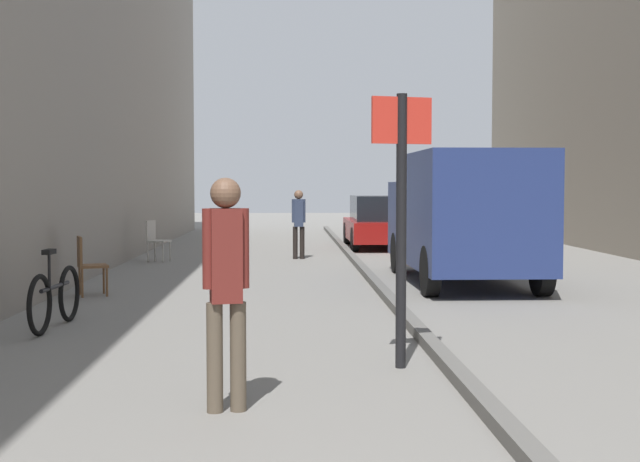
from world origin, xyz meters
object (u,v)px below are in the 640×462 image
at_px(pedestrian_main_foreground, 299,219).
at_px(bicycle_leaning, 55,297).
at_px(cafe_chair_near_window, 87,261).
at_px(street_sign_post, 401,206).
at_px(pedestrian_mid_block, 226,277).
at_px(parked_car, 380,222).
at_px(cafe_chair_by_doorway, 155,238).
at_px(delivery_van, 463,214).

bearing_deg(pedestrian_main_foreground, bicycle_leaning, -110.41).
bearing_deg(cafe_chair_near_window, bicycle_leaning, -13.38).
bearing_deg(pedestrian_main_foreground, street_sign_post, -88.95).
bearing_deg(pedestrian_mid_block, pedestrian_main_foreground, -103.80).
xyz_separation_m(parked_car, cafe_chair_near_window, (-5.74, -10.29, -0.17)).
height_order(bicycle_leaning, cafe_chair_near_window, bicycle_leaning).
bearing_deg(bicycle_leaning, cafe_chair_by_doorway, 95.18).
distance_m(pedestrian_mid_block, bicycle_leaning, 4.61).
distance_m(delivery_van, street_sign_post, 7.24).
bearing_deg(parked_car, street_sign_post, -95.48).
relative_size(parked_car, cafe_chair_by_doorway, 4.47).
bearing_deg(delivery_van, bicycle_leaning, -142.86).
distance_m(pedestrian_main_foreground, cafe_chair_by_doorway, 3.35).
relative_size(bicycle_leaning, cafe_chair_near_window, 1.88).
bearing_deg(cafe_chair_by_doorway, delivery_van, 69.68).
xyz_separation_m(pedestrian_main_foreground, cafe_chair_by_doorway, (-3.28, -0.60, -0.39)).
height_order(delivery_van, cafe_chair_near_window, delivery_van).
bearing_deg(pedestrian_main_foreground, delivery_van, -64.02).
height_order(delivery_van, street_sign_post, street_sign_post).
xyz_separation_m(pedestrian_mid_block, parked_car, (3.06, 17.27, -0.33)).
relative_size(pedestrian_main_foreground, cafe_chair_near_window, 1.73).
bearing_deg(pedestrian_main_foreground, parked_car, 54.59).
bearing_deg(pedestrian_main_foreground, cafe_chair_by_doorway, -172.33).
bearing_deg(street_sign_post, bicycle_leaning, -46.48).
height_order(pedestrian_mid_block, delivery_van, delivery_van).
distance_m(delivery_van, cafe_chair_near_window, 6.46).
relative_size(pedestrian_main_foreground, bicycle_leaning, 0.92).
xyz_separation_m(delivery_van, bicycle_leaning, (-5.92, -4.56, -0.86)).
bearing_deg(cafe_chair_by_doorway, street_sign_post, 35.98).
bearing_deg(parked_car, cafe_chair_near_window, -119.14).
distance_m(pedestrian_main_foreground, delivery_van, 5.90).
bearing_deg(street_sign_post, cafe_chair_near_window, -67.28).
height_order(pedestrian_main_foreground, street_sign_post, street_sign_post).
bearing_deg(street_sign_post, cafe_chair_by_doorway, -85.45).
xyz_separation_m(pedestrian_main_foreground, cafe_chair_near_window, (-3.41, -6.65, -0.39)).
bearing_deg(pedestrian_mid_block, delivery_van, -123.56).
relative_size(pedestrian_mid_block, delivery_van, 0.34).
bearing_deg(delivery_van, cafe_chair_by_doorway, 142.84).
height_order(parked_car, cafe_chair_by_doorway, parked_car).
distance_m(pedestrian_mid_block, cafe_chair_by_doorway, 13.29).
bearing_deg(cafe_chair_near_window, pedestrian_mid_block, 1.59).
xyz_separation_m(pedestrian_main_foreground, street_sign_post, (0.81, -12.11, 0.61)).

